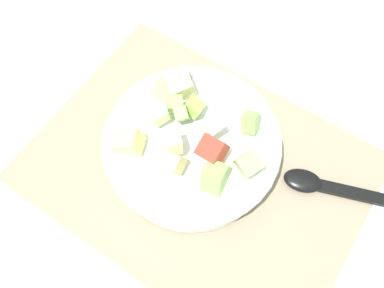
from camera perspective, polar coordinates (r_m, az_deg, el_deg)
name	(u,v)px	position (r m, az deg, el deg)	size (l,w,h in m)	color
ground_plane	(198,168)	(0.63, 0.86, -3.36)	(2.40, 2.40, 0.00)	silver
placemat	(198,167)	(0.62, 0.87, -3.25)	(0.49, 0.36, 0.01)	gray
salad_bowl	(192,146)	(0.59, 0.00, -0.26)	(0.25, 0.25, 0.10)	white
serving_spoon	(339,189)	(0.64, 19.67, -5.92)	(0.24, 0.11, 0.01)	black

